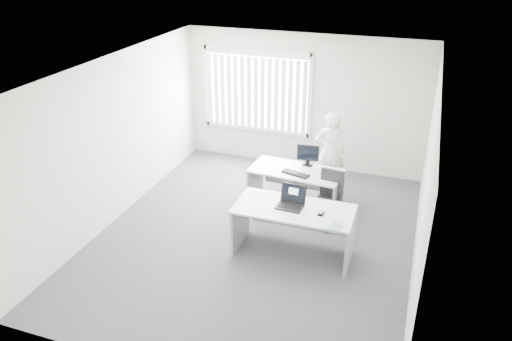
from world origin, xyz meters
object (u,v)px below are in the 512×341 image
(monitor, at_px, (308,155))
(desk_far, at_px, (296,180))
(laptop, at_px, (290,199))
(desk_near, at_px, (294,221))
(person, at_px, (330,152))
(office_chair, at_px, (328,208))

(monitor, bearing_deg, desk_far, -123.68)
(laptop, height_order, monitor, monitor)
(desk_near, height_order, person, person)
(desk_near, xyz_separation_m, person, (0.08, 2.26, 0.22))
(desk_near, relative_size, laptop, 4.58)
(desk_near, distance_m, laptop, 0.39)
(desk_near, xyz_separation_m, desk_far, (-0.35, 1.44, -0.05))
(office_chair, distance_m, laptop, 1.33)
(laptop, bearing_deg, person, 89.62)
(desk_near, distance_m, person, 2.28)
(office_chair, bearing_deg, monitor, 138.34)
(desk_far, height_order, person, person)
(desk_near, bearing_deg, desk_far, 103.29)
(office_chair, bearing_deg, desk_far, 159.21)
(desk_far, distance_m, monitor, 0.50)
(office_chair, relative_size, person, 0.59)
(desk_far, bearing_deg, desk_near, -72.40)
(desk_near, xyz_separation_m, office_chair, (0.32, 1.07, -0.29))
(office_chair, xyz_separation_m, monitor, (-0.53, 0.62, 0.64))
(person, bearing_deg, desk_near, 69.56)
(laptop, distance_m, monitor, 1.71)
(desk_far, height_order, monitor, monitor)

